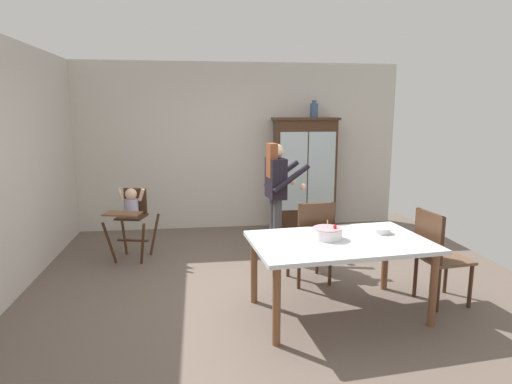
{
  "coord_description": "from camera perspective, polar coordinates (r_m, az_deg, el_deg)",
  "views": [
    {
      "loc": [
        -0.68,
        -4.49,
        1.95
      ],
      "look_at": [
        0.03,
        0.7,
        0.95
      ],
      "focal_mm": 30.33,
      "sensor_mm": 36.0,
      "label": 1
    }
  ],
  "objects": [
    {
      "name": "birthday_cake",
      "position": [
        4.18,
        9.37,
        -5.38
      ],
      "size": [
        0.28,
        0.28,
        0.19
      ],
      "color": "white",
      "rests_on": "dining_table"
    },
    {
      "name": "adult_person",
      "position": [
        5.61,
        2.7,
        0.72
      ],
      "size": [
        0.54,
        0.53,
        1.53
      ],
      "rotation": [
        0.0,
        0.0,
        1.69
      ],
      "color": "#47474C",
      "rests_on": "ground_plane"
    },
    {
      "name": "ground_plane",
      "position": [
        4.94,
        0.8,
        -12.42
      ],
      "size": [
        6.24,
        6.24,
        0.0
      ],
      "primitive_type": "plane",
      "color": "#66564C"
    },
    {
      "name": "wall_back",
      "position": [
        7.18,
        -2.3,
        6.0
      ],
      "size": [
        5.32,
        0.06,
        2.7
      ],
      "primitive_type": "cube",
      "color": "beige",
      "rests_on": "ground_plane"
    },
    {
      "name": "china_cabinet",
      "position": [
        7.15,
        6.38,
        2.45
      ],
      "size": [
        1.03,
        0.48,
        1.83
      ],
      "color": "#422819",
      "rests_on": "ground_plane"
    },
    {
      "name": "dining_chair_far_side",
      "position": [
        4.88,
        7.47,
        -5.89
      ],
      "size": [
        0.49,
        0.49,
        0.96
      ],
      "rotation": [
        0.0,
        0.0,
        3.26
      ],
      "color": "#422819",
      "rests_on": "ground_plane"
    },
    {
      "name": "serving_bowl",
      "position": [
        4.49,
        16.18,
        -4.9
      ],
      "size": [
        0.18,
        0.18,
        0.05
      ],
      "primitive_type": "cylinder",
      "color": "silver",
      "rests_on": "dining_table"
    },
    {
      "name": "high_chair_with_toddler",
      "position": [
        5.87,
        -16.11,
        -2.38
      ],
      "size": [
        0.7,
        0.78,
        0.95
      ],
      "rotation": [
        0.0,
        0.0,
        -0.25
      ],
      "color": "#422819",
      "rests_on": "ground_plane"
    },
    {
      "name": "dining_table",
      "position": [
        4.2,
        10.96,
        -7.31
      ],
      "size": [
        1.74,
        1.18,
        0.74
      ],
      "color": "silver",
      "rests_on": "ground_plane"
    },
    {
      "name": "ceramic_vase",
      "position": [
        7.11,
        7.67,
        10.68
      ],
      "size": [
        0.13,
        0.13,
        0.27
      ],
      "color": "#3D567F",
      "rests_on": "china_cabinet"
    },
    {
      "name": "dining_chair_right_end",
      "position": [
        4.74,
        22.64,
        -7.17
      ],
      "size": [
        0.49,
        0.49,
        0.96
      ],
      "rotation": [
        0.0,
        0.0,
        1.68
      ],
      "color": "#422819",
      "rests_on": "ground_plane"
    }
  ]
}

